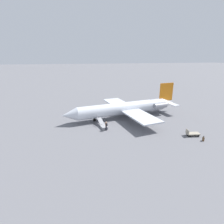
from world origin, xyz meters
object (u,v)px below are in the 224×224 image
object	(u,v)px
suitcase	(203,139)
airplane_main	(127,108)
boarding_stairs	(103,126)
luggage_cart	(192,133)
passenger	(106,125)

from	to	relation	value
suitcase	airplane_main	bearing A→B (deg)	-59.57
airplane_main	boarding_stairs	bearing A→B (deg)	28.33
boarding_stairs	luggage_cart	distance (m)	16.13
airplane_main	suitcase	xyz separation A→B (m)	(-8.42, 14.34, -1.81)
boarding_stairs	passenger	world-z (taller)	boarding_stairs
passenger	airplane_main	bearing A→B (deg)	-53.04
boarding_stairs	passenger	xyz separation A→B (m)	(-0.34, 1.43, 0.62)
passenger	luggage_cart	distance (m)	15.23
airplane_main	suitcase	world-z (taller)	airplane_main
boarding_stairs	luggage_cart	world-z (taller)	boarding_stairs
passenger	suitcase	xyz separation A→B (m)	(-14.59, 7.90, -0.67)
airplane_main	luggage_cart	distance (m)	14.68
passenger	luggage_cart	world-z (taller)	passenger
boarding_stairs	suitcase	distance (m)	17.60
luggage_cart	suitcase	xyz separation A→B (m)	(-0.53, 2.07, -0.13)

